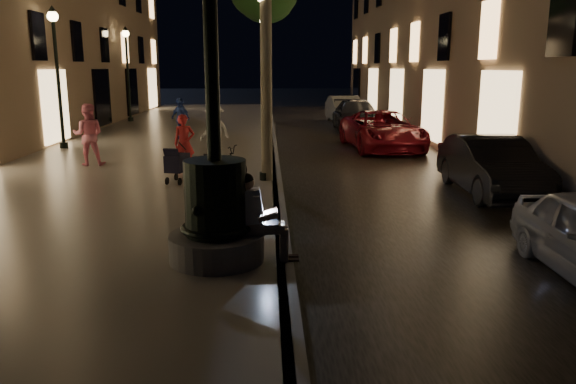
{
  "coord_description": "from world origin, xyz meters",
  "views": [
    {
      "loc": [
        -0.25,
        -5.93,
        2.99
      ],
      "look_at": [
        0.09,
        3.0,
        1.0
      ],
      "focal_mm": 35.0,
      "sensor_mm": 36.0,
      "label": 1
    }
  ],
  "objects_px": {
    "lamp_curb_a": "(264,57)",
    "stroller": "(177,163)",
    "fountain_lamppost": "(215,193)",
    "tree_far": "(266,2)",
    "lamp_curb_d": "(265,63)",
    "seated_man_laptop": "(258,214)",
    "pedestrian_pink": "(88,135)",
    "lamp_curb_b": "(265,60)",
    "lamp_left_b": "(56,60)",
    "car_third": "(382,130)",
    "pedestrian_blue": "(180,119)",
    "car_rear": "(356,116)",
    "car_fifth": "(345,110)",
    "lamp_left_c": "(127,62)",
    "pedestrian_red": "(184,143)",
    "pedestrian_white": "(215,130)",
    "lamp_curb_c": "(265,62)",
    "car_second": "(491,166)",
    "bicycle": "(217,162)"
  },
  "relations": [
    {
      "from": "lamp_curb_a",
      "to": "stroller",
      "type": "bearing_deg",
      "value": -172.25
    },
    {
      "from": "fountain_lamppost",
      "to": "tree_far",
      "type": "xyz_separation_m",
      "value": [
        0.78,
        24.0,
        5.22
      ]
    },
    {
      "from": "lamp_curb_d",
      "to": "seated_man_laptop",
      "type": "bearing_deg",
      "value": -90.17
    },
    {
      "from": "lamp_curb_d",
      "to": "pedestrian_pink",
      "type": "xyz_separation_m",
      "value": [
        -5.08,
        -21.61,
        -2.15
      ]
    },
    {
      "from": "lamp_curb_b",
      "to": "lamp_left_b",
      "type": "xyz_separation_m",
      "value": [
        -7.1,
        -2.0,
        0.0
      ]
    },
    {
      "from": "tree_far",
      "to": "stroller",
      "type": "height_order",
      "value": "tree_far"
    },
    {
      "from": "car_third",
      "to": "pedestrian_blue",
      "type": "height_order",
      "value": "pedestrian_blue"
    },
    {
      "from": "car_rear",
      "to": "car_fifth",
      "type": "bearing_deg",
      "value": 91.98
    },
    {
      "from": "lamp_left_b",
      "to": "lamp_left_c",
      "type": "bearing_deg",
      "value": 90.0
    },
    {
      "from": "pedestrian_red",
      "to": "pedestrian_white",
      "type": "xyz_separation_m",
      "value": [
        0.57,
        2.84,
        0.05
      ]
    },
    {
      "from": "car_third",
      "to": "pedestrian_pink",
      "type": "xyz_separation_m",
      "value": [
        -9.38,
        -4.14,
        0.38
      ]
    },
    {
      "from": "car_third",
      "to": "pedestrian_white",
      "type": "distance_m",
      "value": 6.41
    },
    {
      "from": "lamp_left_c",
      "to": "stroller",
      "type": "distance_m",
      "value": 17.22
    },
    {
      "from": "pedestrian_white",
      "to": "lamp_left_c",
      "type": "bearing_deg",
      "value": -104.86
    },
    {
      "from": "lamp_curb_c",
      "to": "lamp_left_b",
      "type": "height_order",
      "value": "same"
    },
    {
      "from": "lamp_curb_c",
      "to": "car_fifth",
      "type": "xyz_separation_m",
      "value": [
        4.3,
        0.5,
        -2.51
      ]
    },
    {
      "from": "lamp_left_b",
      "to": "car_second",
      "type": "bearing_deg",
      "value": -29.29
    },
    {
      "from": "tree_far",
      "to": "car_third",
      "type": "height_order",
      "value": "tree_far"
    },
    {
      "from": "tree_far",
      "to": "pedestrian_white",
      "type": "distance_m",
      "value": 15.04
    },
    {
      "from": "pedestrian_pink",
      "to": "pedestrian_blue",
      "type": "distance_m",
      "value": 6.19
    },
    {
      "from": "lamp_left_c",
      "to": "car_third",
      "type": "xyz_separation_m",
      "value": [
        11.4,
        -9.47,
        -2.53
      ]
    },
    {
      "from": "lamp_curb_c",
      "to": "lamp_left_c",
      "type": "xyz_separation_m",
      "value": [
        -7.1,
        0.0,
        0.0
      ]
    },
    {
      "from": "lamp_curb_d",
      "to": "lamp_left_c",
      "type": "relative_size",
      "value": 1.0
    },
    {
      "from": "car_third",
      "to": "bicycle",
      "type": "relative_size",
      "value": 3.1
    },
    {
      "from": "lamp_left_b",
      "to": "car_fifth",
      "type": "bearing_deg",
      "value": 42.65
    },
    {
      "from": "lamp_curb_a",
      "to": "lamp_curb_b",
      "type": "relative_size",
      "value": 1.0
    },
    {
      "from": "pedestrian_pink",
      "to": "lamp_left_c",
      "type": "bearing_deg",
      "value": -87.46
    },
    {
      "from": "lamp_left_c",
      "to": "bicycle",
      "type": "relative_size",
      "value": 2.92
    },
    {
      "from": "tree_far",
      "to": "seated_man_laptop",
      "type": "bearing_deg",
      "value": -90.4
    },
    {
      "from": "fountain_lamppost",
      "to": "car_rear",
      "type": "bearing_deg",
      "value": 75.02
    },
    {
      "from": "lamp_curb_b",
      "to": "car_fifth",
      "type": "relative_size",
      "value": 1.09
    },
    {
      "from": "lamp_curb_d",
      "to": "bicycle",
      "type": "xyz_separation_m",
      "value": [
        -1.23,
        -23.79,
        -2.6
      ]
    },
    {
      "from": "pedestrian_blue",
      "to": "bicycle",
      "type": "distance_m",
      "value": 8.39
    },
    {
      "from": "lamp_curb_d",
      "to": "lamp_left_b",
      "type": "xyz_separation_m",
      "value": [
        -7.1,
        -18.0,
        0.0
      ]
    },
    {
      "from": "bicycle",
      "to": "car_third",
      "type": "bearing_deg",
      "value": -22.75
    },
    {
      "from": "fountain_lamppost",
      "to": "lamp_left_c",
      "type": "relative_size",
      "value": 1.08
    },
    {
      "from": "lamp_curb_d",
      "to": "car_second",
      "type": "bearing_deg",
      "value": -77.85
    },
    {
      "from": "lamp_curb_d",
      "to": "car_third",
      "type": "distance_m",
      "value": 18.17
    },
    {
      "from": "seated_man_laptop",
      "to": "lamp_left_b",
      "type": "height_order",
      "value": "lamp_left_b"
    },
    {
      "from": "tree_far",
      "to": "car_rear",
      "type": "height_order",
      "value": "tree_far"
    },
    {
      "from": "car_fifth",
      "to": "car_rear",
      "type": "bearing_deg",
      "value": -92.53
    },
    {
      "from": "car_rear",
      "to": "lamp_left_b",
      "type": "bearing_deg",
      "value": -147.76
    },
    {
      "from": "lamp_left_b",
      "to": "bicycle",
      "type": "distance_m",
      "value": 8.65
    },
    {
      "from": "pedestrian_red",
      "to": "lamp_left_c",
      "type": "bearing_deg",
      "value": 92.34
    },
    {
      "from": "pedestrian_red",
      "to": "pedestrian_blue",
      "type": "relative_size",
      "value": 0.96
    },
    {
      "from": "lamp_curb_b",
      "to": "bicycle",
      "type": "height_order",
      "value": "lamp_curb_b"
    },
    {
      "from": "lamp_left_b",
      "to": "lamp_left_c",
      "type": "relative_size",
      "value": 1.0
    },
    {
      "from": "pedestrian_pink",
      "to": "fountain_lamppost",
      "type": "bearing_deg",
      "value": 111.7
    },
    {
      "from": "stroller",
      "to": "pedestrian_blue",
      "type": "bearing_deg",
      "value": 112.27
    },
    {
      "from": "lamp_curb_d",
      "to": "pedestrian_blue",
      "type": "relative_size",
      "value": 2.96
    }
  ]
}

